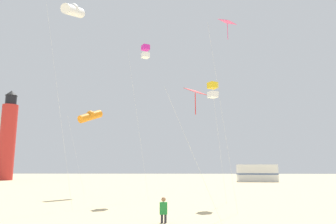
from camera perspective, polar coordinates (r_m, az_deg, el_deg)
The scene contains 9 objects.
kite_flyer_standing at distance 14.57m, azimuth -0.82°, elevation -17.35°, with size 0.34×0.51×1.16m.
kite_box_gold at distance 23.25m, azimuth 8.15°, elevation 3.96°, with size 1.17×1.17×8.61m.
kite_diamond_rainbow at distance 20.90m, azimuth 10.67°, elevation 14.53°, with size 1.88×1.88×11.84m.
kite_diamond_scarlet at distance 15.95m, azimuth 4.95°, elevation 3.05°, with size 2.54×2.14×6.49m.
kite_tube_orange at distance 29.18m, azimuth -13.95°, elevation -0.71°, with size 2.94×3.20×7.71m.
kite_box_magenta at distance 27.92m, azimuth -4.13°, elevation 10.88°, with size 2.03×1.90×12.99m.
kite_tube_white at distance 23.86m, azimuth -16.87°, elevation 17.28°, with size 2.56×2.73×13.94m.
lighthouse_distant at distance 65.73m, azimuth -27.16°, elevation -4.12°, with size 2.80×2.80×16.80m.
rv_van_white at distance 54.99m, azimuth 15.90°, elevation -10.65°, with size 6.52×2.58×2.80m.
Camera 1 is at (1.64, -6.45, 2.51)m, focal length 33.46 mm.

